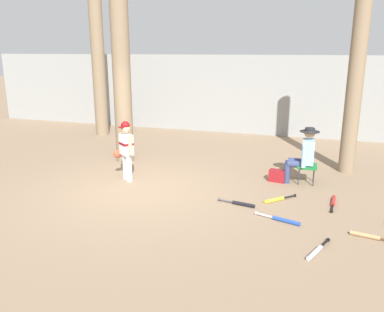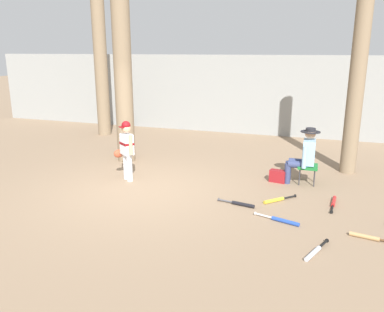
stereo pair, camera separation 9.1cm
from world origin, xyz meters
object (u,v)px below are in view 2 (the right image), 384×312
folding_stool (308,167)px  bat_red_barrel (333,203)px  bat_wood_tan (368,237)px  tree_far_left (100,54)px  bat_black_composite (240,204)px  bat_aluminum_silver (315,252)px  young_ballplayer (126,147)px  seated_spectator (304,154)px  handbag_beside_stool (278,176)px  tree_near_player (123,65)px  tree_behind_spectator (356,86)px  bat_yellow_trainer (276,200)px  bat_blue_youth (282,220)px

folding_stool → bat_red_barrel: folding_stool is taller
bat_wood_tan → folding_stool: bearing=113.9°
folding_stool → tree_far_left: size_ratio=0.07×
bat_black_composite → bat_aluminum_silver: same height
young_ballplayer → tree_far_left: tree_far_left is taller
seated_spectator → handbag_beside_stool: seated_spectator is taller
folding_stool → tree_near_player: bearing=175.1°
tree_far_left → tree_behind_spectator: bearing=-13.7°
seated_spectator → bat_black_composite: (-0.97, -1.66, -0.61)m
bat_red_barrel → bat_wood_tan: size_ratio=1.09×
folding_stool → bat_yellow_trainer: 1.37m
folding_stool → bat_yellow_trainer: (-0.47, -1.24, -0.33)m
bat_black_composite → bat_yellow_trainer: bearing=34.6°
tree_far_left → bat_aluminum_silver: size_ratio=8.51×
tree_near_player → young_ballplayer: 2.30m
tree_far_left → bat_yellow_trainer: size_ratio=10.06×
tree_near_player → bat_black_composite: 4.63m
handbag_beside_stool → bat_blue_youth: handbag_beside_stool is taller
bat_red_barrel → bat_wood_tan: bearing=-69.1°
tree_behind_spectator → seated_spectator: size_ratio=3.73×
bat_wood_tan → handbag_beside_stool: bearing=126.1°
folding_stool → bat_aluminum_silver: folding_stool is taller
bat_red_barrel → folding_stool: bearing=117.5°
tree_near_player → bat_yellow_trainer: (4.02, -1.63, -2.36)m
handbag_beside_stool → bat_wood_tan: bearing=-53.9°
tree_near_player → folding_stool: 4.94m
bat_blue_youth → bat_wood_tan: (1.30, -0.18, 0.00)m
tree_far_left → bat_aluminum_silver: tree_far_left is taller
seated_spectator → bat_aluminum_silver: bearing=-82.9°
bat_red_barrel → bat_aluminum_silver: (-0.26, -2.01, 0.00)m
handbag_beside_stool → tree_far_left: size_ratio=0.06×
bat_black_composite → bat_red_barrel: size_ratio=0.92×
tree_near_player → tree_far_left: bearing=130.5°
folding_stool → bat_blue_youth: size_ratio=0.53×
tree_behind_spectator → folding_stool: 2.16m
folding_stool → bat_wood_tan: bearing=-66.1°
bat_black_composite → bat_blue_youth: (0.80, -0.48, 0.00)m
tree_near_player → seated_spectator: 4.74m
seated_spectator → bat_black_composite: seated_spectator is taller
tree_far_left → bat_aluminum_silver: bearing=-40.8°
young_ballplayer → bat_wood_tan: young_ballplayer is taller
bat_yellow_trainer → bat_wood_tan: same height
handbag_beside_stool → bat_blue_youth: bearing=-81.0°
bat_aluminum_silver → folding_stool: bearing=95.3°
bat_black_composite → young_ballplayer: bearing=166.4°
seated_spectator → folding_stool: bearing=1.6°
tree_far_left → folding_stool: bearing=-24.0°
seated_spectator → bat_wood_tan: size_ratio=1.68×
tree_behind_spectator → bat_yellow_trainer: tree_behind_spectator is taller
young_ballplayer → bat_wood_tan: size_ratio=1.83×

